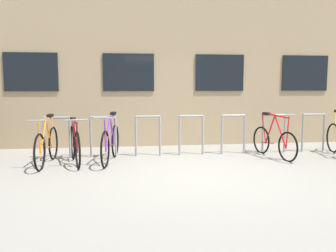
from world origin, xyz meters
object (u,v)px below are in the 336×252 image
bicycle_purple (111,143)px  bicycle_orange (47,145)px  bicycle_maroon (75,144)px  bicycle_red (274,141)px

bicycle_purple → bicycle_orange: bicycle_purple is taller
bicycle_maroon → bicycle_red: bearing=0.9°
bicycle_red → bicycle_orange: (-4.89, -0.11, 0.02)m
bicycle_red → bicycle_maroon: size_ratio=0.96×
bicycle_red → bicycle_orange: same height
bicycle_red → bicycle_purple: (-3.61, -0.02, 0.03)m
bicycle_red → bicycle_purple: 3.61m
bicycle_purple → bicycle_maroon: (-0.72, -0.05, -0.01)m
bicycle_orange → bicycle_maroon: bearing=4.3°
bicycle_orange → bicycle_maroon: 0.55m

